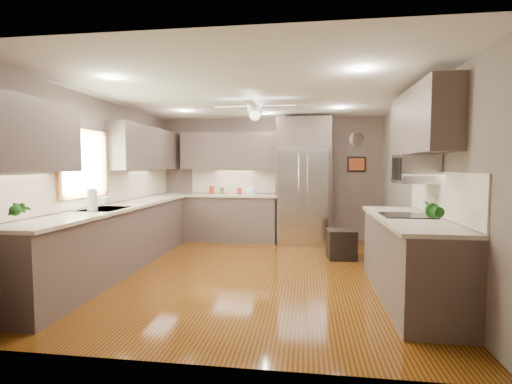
% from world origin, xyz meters
% --- Properties ---
extents(floor, '(5.00, 5.00, 0.00)m').
position_xyz_m(floor, '(0.00, 0.00, 0.00)').
color(floor, '#452109').
rests_on(floor, ground).
extents(ceiling, '(5.00, 5.00, 0.00)m').
position_xyz_m(ceiling, '(0.00, 0.00, 2.50)').
color(ceiling, white).
rests_on(ceiling, ground).
extents(wall_back, '(4.50, 0.00, 4.50)m').
position_xyz_m(wall_back, '(0.00, 2.50, 1.25)').
color(wall_back, '#65574D').
rests_on(wall_back, ground).
extents(wall_front, '(4.50, 0.00, 4.50)m').
position_xyz_m(wall_front, '(0.00, -2.50, 1.25)').
color(wall_front, '#65574D').
rests_on(wall_front, ground).
extents(wall_left, '(0.00, 5.00, 5.00)m').
position_xyz_m(wall_left, '(-2.25, 0.00, 1.25)').
color(wall_left, '#65574D').
rests_on(wall_left, ground).
extents(wall_right, '(0.00, 5.00, 5.00)m').
position_xyz_m(wall_right, '(2.25, 0.00, 1.25)').
color(wall_right, '#65574D').
rests_on(wall_right, ground).
extents(canister_a, '(0.13, 0.13, 0.17)m').
position_xyz_m(canister_a, '(-1.16, 2.25, 1.02)').
color(canister_a, maroon).
rests_on(canister_a, back_run).
extents(canister_b, '(0.12, 0.12, 0.15)m').
position_xyz_m(canister_b, '(-0.95, 2.26, 1.01)').
color(canister_b, silver).
rests_on(canister_b, back_run).
extents(canister_c, '(0.13, 0.13, 0.19)m').
position_xyz_m(canister_c, '(-0.77, 2.25, 1.03)').
color(canister_c, beige).
rests_on(canister_c, back_run).
extents(canister_d, '(0.11, 0.11, 0.13)m').
position_xyz_m(canister_d, '(-0.59, 2.24, 1.00)').
color(canister_d, maroon).
rests_on(canister_d, back_run).
extents(soap_bottle, '(0.10, 0.10, 0.19)m').
position_xyz_m(soap_bottle, '(-2.07, -0.22, 1.03)').
color(soap_bottle, white).
rests_on(soap_bottle, left_run).
extents(potted_plant_left, '(0.21, 0.18, 0.33)m').
position_xyz_m(potted_plant_left, '(-1.97, -1.99, 1.10)').
color(potted_plant_left, '#1C5E1B').
rests_on(potted_plant_left, left_run).
extents(potted_plant_right, '(0.20, 0.17, 0.32)m').
position_xyz_m(potted_plant_right, '(1.92, -1.51, 1.10)').
color(potted_plant_right, '#1C5E1B').
rests_on(potted_plant_right, right_run).
extents(bowl, '(0.28, 0.28, 0.06)m').
position_xyz_m(bowl, '(-0.36, 2.22, 0.97)').
color(bowl, beige).
rests_on(bowl, back_run).
extents(left_run, '(0.65, 4.70, 1.45)m').
position_xyz_m(left_run, '(-1.95, 0.15, 0.48)').
color(left_run, brown).
rests_on(left_run, ground).
extents(back_run, '(1.85, 0.65, 1.45)m').
position_xyz_m(back_run, '(-0.72, 2.20, 0.48)').
color(back_run, brown).
rests_on(back_run, ground).
extents(uppers, '(4.50, 4.70, 0.95)m').
position_xyz_m(uppers, '(-0.74, 0.71, 1.87)').
color(uppers, brown).
rests_on(uppers, wall_left).
extents(window, '(0.05, 1.12, 0.92)m').
position_xyz_m(window, '(-2.22, -0.50, 1.55)').
color(window, '#BFF2B2').
rests_on(window, wall_left).
extents(sink, '(0.50, 0.70, 0.32)m').
position_xyz_m(sink, '(-1.93, -0.50, 0.91)').
color(sink, silver).
rests_on(sink, left_run).
extents(refrigerator, '(1.06, 0.75, 2.45)m').
position_xyz_m(refrigerator, '(0.70, 2.16, 1.19)').
color(refrigerator, silver).
rests_on(refrigerator, ground).
extents(right_run, '(0.70, 2.20, 1.45)m').
position_xyz_m(right_run, '(1.93, -0.80, 0.48)').
color(right_run, brown).
rests_on(right_run, ground).
extents(microwave, '(0.43, 0.55, 0.34)m').
position_xyz_m(microwave, '(2.03, -0.55, 1.48)').
color(microwave, silver).
rests_on(microwave, wall_right).
extents(ceiling_fan, '(1.18, 1.18, 0.32)m').
position_xyz_m(ceiling_fan, '(-0.00, 0.30, 2.33)').
color(ceiling_fan, white).
rests_on(ceiling_fan, ceiling).
extents(recessed_lights, '(2.84, 3.14, 0.01)m').
position_xyz_m(recessed_lights, '(-0.04, 0.40, 2.49)').
color(recessed_lights, white).
rests_on(recessed_lights, ceiling).
extents(wall_clock, '(0.30, 0.03, 0.30)m').
position_xyz_m(wall_clock, '(1.75, 2.48, 2.05)').
color(wall_clock, white).
rests_on(wall_clock, wall_back).
extents(framed_print, '(0.36, 0.03, 0.30)m').
position_xyz_m(framed_print, '(1.75, 2.48, 1.55)').
color(framed_print, black).
rests_on(framed_print, wall_back).
extents(stool, '(0.48, 0.48, 0.50)m').
position_xyz_m(stool, '(1.34, 0.98, 0.24)').
color(stool, black).
rests_on(stool, ground).
extents(paper_towel, '(0.12, 0.12, 0.30)m').
position_xyz_m(paper_towel, '(-1.94, -0.78, 1.08)').
color(paper_towel, white).
rests_on(paper_towel, left_run).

